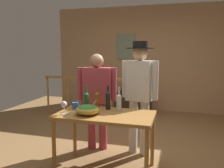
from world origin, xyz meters
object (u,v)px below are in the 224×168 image
object	(u,v)px
tv_console	(133,102)
flat_screen_tv	(133,83)
wine_bottle_clear	(119,101)
person_standing_left	(97,94)
wine_glass	(64,105)
wine_bottle_green	(86,100)
mug_blue	(75,105)
serving_table	(105,120)
wine_bottle_dark	(108,100)
framed_picture	(126,47)
person_standing_right	(140,88)
wine_bottle_amber	(97,100)
stair_railing	(105,93)
salad_bowl	(88,109)

from	to	relation	value
tv_console	flat_screen_tv	xyz separation A→B (m)	(0.00, -0.03, 0.49)
wine_bottle_clear	person_standing_left	world-z (taller)	person_standing_left
wine_glass	wine_bottle_green	size ratio (longest dim) A/B	0.54
mug_blue	person_standing_left	bearing A→B (deg)	74.39
serving_table	wine_bottle_dark	world-z (taller)	wine_bottle_dark
flat_screen_tv	wine_bottle_dark	size ratio (longest dim) A/B	1.65
framed_picture	person_standing_right	xyz separation A→B (m)	(0.82, -2.69, -0.65)
framed_picture	serving_table	distance (m)	3.49
serving_table	person_standing_right	size ratio (longest dim) A/B	0.73
wine_bottle_green	tv_console	bearing A→B (deg)	87.65
wine_bottle_amber	person_standing_right	xyz separation A→B (m)	(0.52, 0.41, 0.12)
flat_screen_tv	wine_bottle_dark	distance (m)	2.79
framed_picture	person_standing_left	distance (m)	2.80
person_standing_right	wine_bottle_clear	bearing A→B (deg)	75.40
wine_bottle_clear	serving_table	bearing A→B (deg)	-122.63
wine_bottle_green	person_standing_right	xyz separation A→B (m)	(0.66, 0.44, 0.12)
wine_bottle_dark	person_standing_left	bearing A→B (deg)	126.50
framed_picture	wine_bottle_green	bearing A→B (deg)	-87.17
flat_screen_tv	serving_table	bearing A→B (deg)	-85.90
wine_bottle_dark	mug_blue	bearing A→B (deg)	-169.35
mug_blue	stair_railing	bearing A→B (deg)	95.99
flat_screen_tv	tv_console	bearing A→B (deg)	90.00
wine_bottle_amber	tv_console	bearing A→B (deg)	90.59
tv_console	serving_table	bearing A→B (deg)	-85.94
stair_railing	mug_blue	xyz separation A→B (m)	(0.21, -2.02, 0.20)
salad_bowl	wine_bottle_clear	size ratio (longest dim) A/B	0.95
salad_bowl	serving_table	bearing A→B (deg)	25.71
wine_bottle_green	mug_blue	xyz separation A→B (m)	(-0.14, -0.05, -0.08)
salad_bowl	wine_bottle_amber	world-z (taller)	wine_bottle_amber
tv_console	wine_bottle_clear	distance (m)	2.91
tv_console	wine_bottle_clear	world-z (taller)	wine_bottle_clear
stair_railing	salad_bowl	xyz separation A→B (m)	(0.48, -2.25, 0.22)
wine_bottle_dark	wine_bottle_clear	bearing A→B (deg)	-5.14
flat_screen_tv	wine_bottle_amber	distance (m)	2.78
wine_bottle_amber	wine_bottle_clear	distance (m)	0.31
stair_railing	wine_bottle_amber	bearing A→B (deg)	-75.63
flat_screen_tv	wine_bottle_dark	bearing A→B (deg)	-86.15
wine_glass	wine_bottle_amber	bearing A→B (deg)	52.82
wine_bottle_dark	person_standing_left	world-z (taller)	person_standing_left
wine_glass	person_standing_right	distance (m)	1.15
wine_bottle_dark	person_standing_left	size ratio (longest dim) A/B	0.21
salad_bowl	mug_blue	size ratio (longest dim) A/B	2.43
wine_bottle_green	person_standing_right	world-z (taller)	person_standing_right
wine_glass	mug_blue	bearing A→B (deg)	87.90
flat_screen_tv	stair_railing	bearing A→B (deg)	-119.15
wine_bottle_clear	person_standing_left	xyz separation A→B (m)	(-0.46, 0.43, -0.00)
framed_picture	serving_table	bearing A→B (deg)	-81.66
person_standing_left	wine_bottle_green	bearing A→B (deg)	79.02
salad_bowl	wine_bottle_green	size ratio (longest dim) A/B	0.95
stair_railing	mug_blue	world-z (taller)	stair_railing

